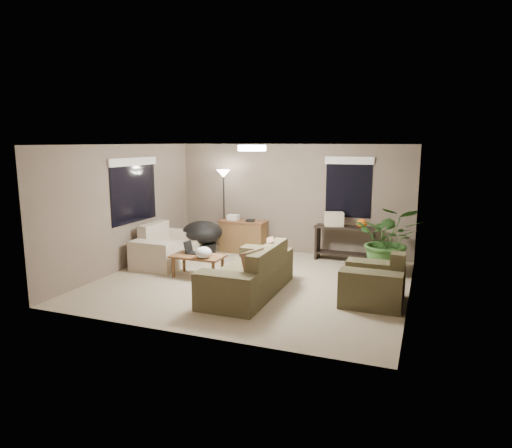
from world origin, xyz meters
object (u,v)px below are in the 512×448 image
at_px(main_sofa, 250,277).
at_px(console_table, 345,241).
at_px(houseplant, 389,247).
at_px(papasan_chair, 202,236).
at_px(coffee_table, 198,258).
at_px(loveseat, 167,250).
at_px(cat_scratching_post, 377,284).
at_px(armchair, 374,285).
at_px(floor_lamp, 224,183).
at_px(desk, 243,236).

bearing_deg(main_sofa, console_table, 68.58).
distance_m(console_table, houseplant, 1.23).
bearing_deg(papasan_chair, coffee_table, -65.67).
distance_m(loveseat, houseplant, 4.54).
bearing_deg(papasan_chair, houseplant, 0.34).
bearing_deg(cat_scratching_post, armchair, -93.99).
distance_m(console_table, floor_lamp, 3.07).
bearing_deg(loveseat, armchair, -11.69).
distance_m(papasan_chair, cat_scratching_post, 4.25).
bearing_deg(armchair, main_sofa, -171.78).
bearing_deg(desk, main_sofa, -65.18).
relative_size(papasan_chair, houseplant, 0.88).
height_order(main_sofa, armchair, same).
height_order(desk, cat_scratching_post, desk).
height_order(main_sofa, console_table, main_sofa).
bearing_deg(desk, loveseat, -126.55).
xyz_separation_m(papasan_chair, floor_lamp, (0.22, 0.69, 1.13)).
bearing_deg(houseplant, armchair, -92.04).
distance_m(armchair, papasan_chair, 4.35).
relative_size(coffee_table, desk, 0.91).
distance_m(coffee_table, console_table, 3.27).
relative_size(desk, floor_lamp, 0.58).
relative_size(armchair, desk, 0.91).
bearing_deg(loveseat, coffee_table, -30.25).
bearing_deg(main_sofa, loveseat, 153.26).
bearing_deg(desk, houseplant, -11.10).
relative_size(console_table, houseplant, 0.96).
bearing_deg(loveseat, papasan_chair, 63.73).
xyz_separation_m(loveseat, desk, (1.12, 1.52, 0.08)).
distance_m(houseplant, cat_scratching_post, 1.47).
bearing_deg(houseplant, cat_scratching_post, -91.58).
bearing_deg(papasan_chair, floor_lamp, 72.68).
distance_m(coffee_table, houseplant, 3.69).
relative_size(loveseat, cat_scratching_post, 3.20).
height_order(floor_lamp, houseplant, floor_lamp).
height_order(console_table, floor_lamp, floor_lamp).
bearing_deg(cat_scratching_post, papasan_chair, 160.56).
height_order(floor_lamp, cat_scratching_post, floor_lamp).
height_order(main_sofa, papasan_chair, main_sofa).
xyz_separation_m(loveseat, papasan_chair, (0.41, 0.84, 0.17)).
distance_m(armchair, desk, 4.07).
xyz_separation_m(console_table, houseplant, (0.98, -0.74, 0.09)).
xyz_separation_m(main_sofa, loveseat, (-2.38, 1.20, 0.00)).
relative_size(console_table, floor_lamp, 0.68).
height_order(papasan_chair, houseplant, houseplant).
distance_m(main_sofa, desk, 2.99).
xyz_separation_m(desk, cat_scratching_post, (3.29, -2.09, -0.16)).
height_order(coffee_table, floor_lamp, floor_lamp).
distance_m(main_sofa, floor_lamp, 3.49).
xyz_separation_m(armchair, desk, (-3.27, 2.42, 0.08)).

